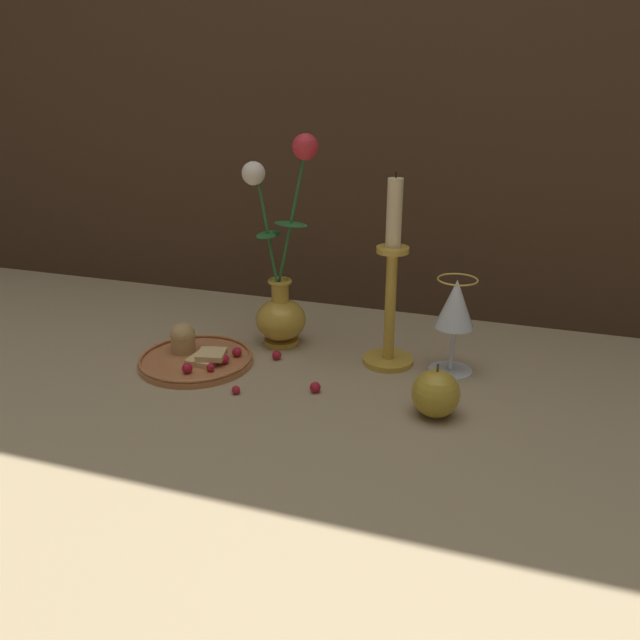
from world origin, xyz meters
name	(u,v)px	position (x,y,z in m)	size (l,w,h in m)	color
ground_plane	(331,371)	(0.00, 0.00, 0.00)	(2.40, 2.40, 0.00)	#9E8966
wall_back	(387,10)	(0.00, 0.35, 0.60)	(2.40, 0.04, 1.20)	#422D1E
vase	(281,293)	(-0.12, 0.08, 0.10)	(0.14, 0.10, 0.39)	gold
plate_with_pastries	(195,355)	(-0.24, -0.04, 0.01)	(0.20, 0.20, 0.07)	#B77042
wine_glass	(455,308)	(0.20, 0.07, 0.12)	(0.08, 0.08, 0.17)	silver
candlestick	(391,292)	(0.09, 0.06, 0.14)	(0.09, 0.09, 0.34)	gold
apple_beside_vase	(436,394)	(0.20, -0.10, 0.04)	(0.07, 0.07, 0.09)	#B2932D
berry_near_plate	(236,390)	(-0.12, -0.13, 0.01)	(0.01, 0.01, 0.01)	#AD192D
berry_front_center	(313,387)	(0.00, -0.08, 0.01)	(0.02, 0.02, 0.02)	#AD192D
berry_by_glass_stem	(277,355)	(-0.11, 0.01, 0.01)	(0.02, 0.02, 0.02)	#AD192D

